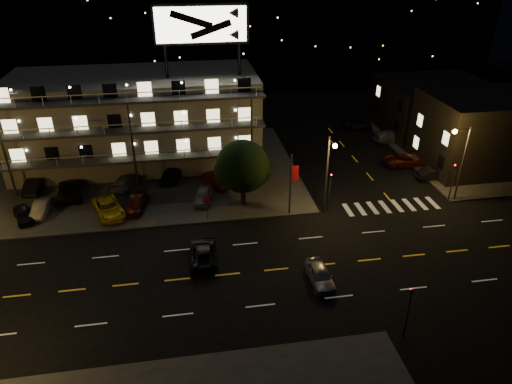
{
  "coord_description": "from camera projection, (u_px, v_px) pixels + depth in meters",
  "views": [
    {
      "loc": [
        -4.4,
        -29.1,
        23.27
      ],
      "look_at": [
        1.62,
        8.0,
        2.97
      ],
      "focal_mm": 32.0,
      "sensor_mm": 36.0,
      "label": 1
    }
  ],
  "objects": [
    {
      "name": "lot_car_6",
      "position": [
        70.0,
        190.0,
        47.57
      ],
      "size": [
        3.07,
        5.57,
        1.48
      ],
      "primitive_type": "imported",
      "rotation": [
        0.0,
        0.0,
        3.26
      ],
      "color": "black",
      "rests_on": "curb_nw"
    },
    {
      "name": "side_car_0",
      "position": [
        435.0,
        174.0,
        51.38
      ],
      "size": [
        4.18,
        1.59,
        1.36
      ],
      "primitive_type": "imported",
      "rotation": [
        0.0,
        0.0,
        1.61
      ],
      "color": "black",
      "rests_on": "ground"
    },
    {
      "name": "tree",
      "position": [
        242.0,
        168.0,
        44.45
      ],
      "size": [
        5.44,
        5.24,
        6.85
      ],
      "color": "black",
      "rests_on": "curb_nw"
    },
    {
      "name": "lot_car_2",
      "position": [
        108.0,
        208.0,
        44.29
      ],
      "size": [
        4.01,
        5.62,
        1.42
      ],
      "primitive_type": "imported",
      "rotation": [
        0.0,
        0.0,
        0.36
      ],
      "color": "gold",
      "rests_on": "curb_nw"
    },
    {
      "name": "lot_car_0",
      "position": [
        23.0,
        215.0,
        43.36
      ],
      "size": [
        2.85,
        3.9,
        1.24
      ],
      "primitive_type": "imported",
      "rotation": [
        0.0,
        0.0,
        0.43
      ],
      "color": "black",
      "rests_on": "curb_nw"
    },
    {
      "name": "hill_backdrop",
      "position": [
        169.0,
        13.0,
        90.37
      ],
      "size": [
        120.0,
        25.0,
        24.0
      ],
      "color": "black",
      "rests_on": "ground"
    },
    {
      "name": "lot_car_8",
      "position": [
        172.0,
        174.0,
        50.83
      ],
      "size": [
        3.21,
        4.75,
        1.5
      ],
      "primitive_type": "imported",
      "rotation": [
        0.0,
        0.0,
        2.78
      ],
      "color": "black",
      "rests_on": "curb_nw"
    },
    {
      "name": "curb_ne",
      "position": [
        459.0,
        151.0,
        58.52
      ],
      "size": [
        16.0,
        24.0,
        0.15
      ],
      "primitive_type": "cube",
      "color": "#323230",
      "rests_on": "ground"
    },
    {
      "name": "banner_north",
      "position": [
        291.0,
        183.0,
        43.34
      ],
      "size": [
        0.83,
        0.16,
        6.4
      ],
      "color": "#2D2D30",
      "rests_on": "ground"
    },
    {
      "name": "lot_car_7",
      "position": [
        126.0,
        181.0,
        49.41
      ],
      "size": [
        3.51,
        5.03,
        1.35
      ],
      "primitive_type": "imported",
      "rotation": [
        0.0,
        0.0,
        2.76
      ],
      "color": "gray",
      "rests_on": "curb_nw"
    },
    {
      "name": "streetlight_ne",
      "position": [
        461.0,
        157.0,
        44.93
      ],
      "size": [
        1.92,
        0.44,
        8.0
      ],
      "color": "#2D2D30",
      "rests_on": "ground"
    },
    {
      "name": "ground",
      "position": [
        252.0,
        272.0,
        36.96
      ],
      "size": [
        140.0,
        140.0,
        0.0
      ],
      "primitive_type": "plane",
      "color": "black",
      "rests_on": "ground"
    },
    {
      "name": "side_car_3",
      "position": [
        358.0,
        124.0,
        65.6
      ],
      "size": [
        4.3,
        2.24,
        1.4
      ],
      "primitive_type": "imported",
      "rotation": [
        0.0,
        0.0,
        1.42
      ],
      "color": "black",
      "rests_on": "ground"
    },
    {
      "name": "signal_nw",
      "position": [
        330.0,
        187.0,
        44.39
      ],
      "size": [
        0.2,
        0.27,
        4.6
      ],
      "color": "#2D2D30",
      "rests_on": "ground"
    },
    {
      "name": "motel",
      "position": [
        138.0,
        119.0,
        53.76
      ],
      "size": [
        28.0,
        13.8,
        18.1
      ],
      "color": "gray",
      "rests_on": "ground"
    },
    {
      "name": "road_car_east",
      "position": [
        320.0,
        275.0,
        35.5
      ],
      "size": [
        1.72,
        4.08,
        1.38
      ],
      "primitive_type": "imported",
      "rotation": [
        0.0,
        0.0,
        0.02
      ],
      "color": "gray",
      "rests_on": "ground"
    },
    {
      "name": "side_bldg_front",
      "position": [
        485.0,
        132.0,
        53.06
      ],
      "size": [
        14.06,
        10.0,
        8.5
      ],
      "color": "black",
      "rests_on": "ground"
    },
    {
      "name": "signal_sw",
      "position": [
        408.0,
        308.0,
        29.63
      ],
      "size": [
        0.2,
        0.27,
        4.6
      ],
      "color": "#2D2D30",
      "rests_on": "ground"
    },
    {
      "name": "curb_nw",
      "position": [
        105.0,
        176.0,
        52.32
      ],
      "size": [
        44.0,
        24.0,
        0.15
      ],
      "primitive_type": "cube",
      "color": "#323230",
      "rests_on": "ground"
    },
    {
      "name": "lot_car_9",
      "position": [
        216.0,
        179.0,
        49.85
      ],
      "size": [
        3.05,
        4.38,
        1.37
      ],
      "primitive_type": "imported",
      "rotation": [
        0.0,
        0.0,
        3.57
      ],
      "color": "#52170B",
      "rests_on": "curb_nw"
    },
    {
      "name": "side_bldg_back",
      "position": [
        433.0,
        106.0,
        63.84
      ],
      "size": [
        14.06,
        12.0,
        7.0
      ],
      "color": "black",
      "rests_on": "ground"
    },
    {
      "name": "side_car_1",
      "position": [
        406.0,
        159.0,
        54.64
      ],
      "size": [
        5.36,
        2.53,
        1.48
      ],
      "primitive_type": "imported",
      "rotation": [
        0.0,
        0.0,
        1.58
      ],
      "color": "#52170B",
      "rests_on": "ground"
    },
    {
      "name": "lot_car_4",
      "position": [
        203.0,
        195.0,
        46.66
      ],
      "size": [
        2.25,
        4.05,
        1.3
      ],
      "primitive_type": "imported",
      "rotation": [
        0.0,
        0.0,
        -0.2
      ],
      "color": "gray",
      "rests_on": "curb_nw"
    },
    {
      "name": "side_car_2",
      "position": [
        392.0,
        136.0,
        61.46
      ],
      "size": [
        5.05,
        2.43,
        1.42
      ],
      "primitive_type": "imported",
      "rotation": [
        0.0,
        0.0,
        1.66
      ],
      "color": "gray",
      "rests_on": "ground"
    },
    {
      "name": "road_car_west",
      "position": [
        203.0,
        252.0,
        38.17
      ],
      "size": [
        2.32,
        4.91,
        1.36
      ],
      "primitive_type": "imported",
      "rotation": [
        0.0,
        0.0,
        3.13
      ],
      "color": "black",
      "rests_on": "ground"
    },
    {
      "name": "stop_sign",
      "position": [
        207.0,
        205.0,
        43.17
      ],
      "size": [
        0.91,
        0.11,
        2.61
      ],
      "color": "#2D2D30",
      "rests_on": "ground"
    },
    {
      "name": "lot_car_3",
      "position": [
        136.0,
        203.0,
        45.23
      ],
      "size": [
        2.7,
        4.58,
        1.25
      ],
      "primitive_type": "imported",
      "rotation": [
        0.0,
        0.0,
        -0.23
      ],
      "color": "#52170B",
      "rests_on": "curb_nw"
    },
    {
      "name": "lot_car_1",
      "position": [
        41.0,
        208.0,
        44.44
      ],
      "size": [
        1.61,
        3.92,
        1.26
      ],
      "primitive_type": "imported",
      "rotation": [
        0.0,
        0.0,
        -0.07
      ],
      "color": "gray",
      "rests_on": "curb_nw"
    },
    {
      "name": "streetlight_nc",
      "position": [
        328.0,
        168.0,
        42.69
      ],
      "size": [
        0.44,
        1.92,
        8.0
      ],
      "color": "#2D2D30",
      "rests_on": "ground"
    },
    {
      "name": "lot_car_5",
      "position": [
        36.0,
        184.0,
        48.62
      ],
      "size": [
        1.84,
        4.5,
        1.45
      ],
      "primitive_type": "imported",
      "rotation": [
        0.0,
        0.0,
        3.07
      ],
      "color": "black",
      "rests_on": "curb_nw"
    },
    {
      "name": "signal_ne",
      "position": [
        453.0,
        178.0,
        46.22
      ],
      "size": [
        0.27,
        0.2,
        4.6
      ],
      "color": "#2D2D30",
      "rests_on": "ground"
    }
  ]
}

